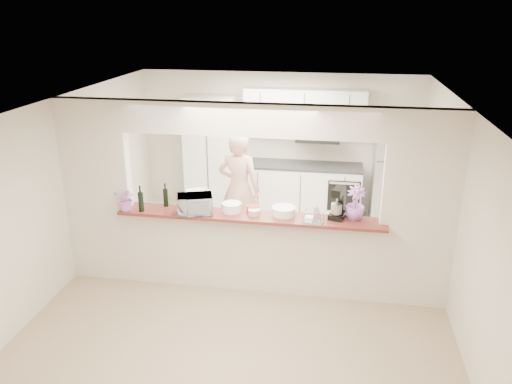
% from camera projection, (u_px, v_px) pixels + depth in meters
% --- Properties ---
extents(floor, '(6.00, 6.00, 0.00)m').
position_uv_depth(floor, '(251.00, 288.00, 6.72)').
color(floor, tan).
rests_on(floor, ground).
extents(tile_overlay, '(5.00, 2.90, 0.01)m').
position_uv_depth(tile_overlay, '(267.00, 238.00, 8.16)').
color(tile_overlay, beige).
rests_on(tile_overlay, floor).
extents(partition, '(5.00, 0.15, 2.50)m').
position_uv_depth(partition, '(250.00, 185.00, 6.21)').
color(partition, beige).
rests_on(partition, floor).
extents(bar_counter, '(3.40, 0.38, 1.09)m').
position_uv_depth(bar_counter, '(251.00, 250.00, 6.52)').
color(bar_counter, beige).
rests_on(bar_counter, floor).
extents(kitchen_cabinets, '(3.15, 0.62, 2.25)m').
position_uv_depth(kitchen_cabinets, '(267.00, 160.00, 8.93)').
color(kitchen_cabinets, silver).
rests_on(kitchen_cabinets, floor).
extents(refrigerator, '(0.75, 0.70, 1.70)m').
position_uv_depth(refrigerator, '(395.00, 175.00, 8.56)').
color(refrigerator, '#A2A1A6').
rests_on(refrigerator, floor).
extents(flower_left, '(0.32, 0.29, 0.32)m').
position_uv_depth(flower_left, '(126.00, 199.00, 6.40)').
color(flower_left, '#EA7CD2').
rests_on(flower_left, bar_counter).
extents(wine_bottle_a, '(0.07, 0.07, 0.35)m').
position_uv_depth(wine_bottle_a, '(141.00, 201.00, 6.38)').
color(wine_bottle_a, black).
rests_on(wine_bottle_a, bar_counter).
extents(wine_bottle_b, '(0.06, 0.06, 0.32)m').
position_uv_depth(wine_bottle_b, '(166.00, 197.00, 6.54)').
color(wine_bottle_b, black).
rests_on(wine_bottle_b, bar_counter).
extents(toaster_oven, '(0.51, 0.41, 0.24)m').
position_uv_depth(toaster_oven, '(195.00, 204.00, 6.32)').
color(toaster_oven, '#BCBCC1').
rests_on(toaster_oven, bar_counter).
extents(serving_bowls, '(0.41, 0.41, 0.23)m').
position_uv_depth(serving_bowls, '(198.00, 200.00, 6.46)').
color(serving_bowls, white).
rests_on(serving_bowls, bar_counter).
extents(plate_stack_a, '(0.25, 0.25, 0.12)m').
position_uv_depth(plate_stack_a, '(232.00, 207.00, 6.39)').
color(plate_stack_a, white).
rests_on(plate_stack_a, bar_counter).
extents(plate_stack_b, '(0.30, 0.30, 0.10)m').
position_uv_depth(plate_stack_b, '(284.00, 211.00, 6.29)').
color(plate_stack_b, white).
rests_on(plate_stack_b, bar_counter).
extents(red_bowl, '(0.16, 0.16, 0.08)m').
position_uv_depth(red_bowl, '(253.00, 209.00, 6.40)').
color(red_bowl, maroon).
rests_on(red_bowl, bar_counter).
extents(tan_bowl, '(0.15, 0.15, 0.07)m').
position_uv_depth(tan_bowl, '(254.00, 212.00, 6.30)').
color(tan_bowl, tan).
rests_on(tan_bowl, bar_counter).
extents(utensil_caddy, '(0.25, 0.18, 0.22)m').
position_uv_depth(utensil_caddy, '(313.00, 216.00, 6.05)').
color(utensil_caddy, silver).
rests_on(utensil_caddy, bar_counter).
extents(stand_mixer, '(0.24, 0.30, 0.40)m').
position_uv_depth(stand_mixer, '(338.00, 204.00, 6.17)').
color(stand_mixer, black).
rests_on(stand_mixer, bar_counter).
extents(flower_right, '(0.26, 0.26, 0.42)m').
position_uv_depth(flower_right, '(355.00, 203.00, 6.12)').
color(flower_right, '#BA6BC7').
rests_on(flower_right, bar_counter).
extents(person, '(0.73, 0.54, 1.82)m').
position_uv_depth(person, '(239.00, 190.00, 7.69)').
color(person, tan).
rests_on(person, floor).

